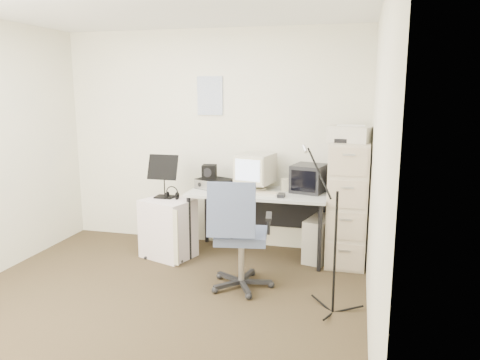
% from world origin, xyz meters
% --- Properties ---
extents(floor, '(3.60, 3.60, 0.01)m').
position_xyz_m(floor, '(0.00, 0.00, -0.01)').
color(floor, '#322B1A').
rests_on(floor, ground).
extents(wall_back, '(3.60, 0.02, 2.50)m').
position_xyz_m(wall_back, '(0.00, 1.80, 1.25)').
color(wall_back, '#EEE7C4').
rests_on(wall_back, ground).
extents(wall_right, '(0.02, 3.60, 2.50)m').
position_xyz_m(wall_right, '(1.80, 0.00, 1.25)').
color(wall_right, '#EEE7C4').
rests_on(wall_right, ground).
extents(wall_calendar, '(0.30, 0.02, 0.44)m').
position_xyz_m(wall_calendar, '(-0.02, 1.79, 1.75)').
color(wall_calendar, white).
rests_on(wall_calendar, wall_back).
extents(filing_cabinet, '(0.40, 0.60, 1.30)m').
position_xyz_m(filing_cabinet, '(1.58, 1.48, 0.65)').
color(filing_cabinet, beige).
rests_on(filing_cabinet, floor).
extents(printer, '(0.48, 0.40, 0.16)m').
position_xyz_m(printer, '(1.58, 1.46, 1.38)').
color(printer, '#B8B5A8').
rests_on(printer, filing_cabinet).
extents(desk, '(1.50, 0.70, 0.73)m').
position_xyz_m(desk, '(0.63, 1.45, 0.36)').
color(desk, beige).
rests_on(desk, floor).
extents(crt_monitor, '(0.43, 0.45, 0.40)m').
position_xyz_m(crt_monitor, '(0.57, 1.54, 0.93)').
color(crt_monitor, '#B8B5A8').
rests_on(crt_monitor, desk).
extents(crt_tv, '(0.40, 0.41, 0.30)m').
position_xyz_m(crt_tv, '(1.16, 1.57, 0.88)').
color(crt_tv, black).
rests_on(crt_tv, desk).
extents(desk_speaker, '(0.09, 0.09, 0.14)m').
position_xyz_m(desk_speaker, '(0.90, 1.55, 0.80)').
color(desk_speaker, beige).
rests_on(desk_speaker, desk).
extents(keyboard, '(0.46, 0.19, 0.03)m').
position_xyz_m(keyboard, '(0.65, 1.32, 0.74)').
color(keyboard, '#B8B5A8').
rests_on(keyboard, desk).
extents(mouse, '(0.07, 0.12, 0.04)m').
position_xyz_m(mouse, '(0.91, 1.25, 0.75)').
color(mouse, black).
rests_on(mouse, desk).
extents(radio_receiver, '(0.46, 0.41, 0.11)m').
position_xyz_m(radio_receiver, '(0.13, 1.48, 0.79)').
color(radio_receiver, black).
rests_on(radio_receiver, desk).
extents(radio_speaker, '(0.17, 0.16, 0.15)m').
position_xyz_m(radio_speaker, '(0.05, 1.50, 0.92)').
color(radio_speaker, black).
rests_on(radio_speaker, radio_receiver).
extents(papers, '(0.30, 0.36, 0.02)m').
position_xyz_m(papers, '(0.28, 1.30, 0.74)').
color(papers, white).
rests_on(papers, desk).
extents(pc_tower, '(0.34, 0.54, 0.47)m').
position_xyz_m(pc_tower, '(1.30, 1.50, 0.23)').
color(pc_tower, '#B8B5A8').
rests_on(pc_tower, floor).
extents(office_chair, '(0.69, 0.69, 1.04)m').
position_xyz_m(office_chair, '(0.66, 0.58, 0.52)').
color(office_chair, '#4C556E').
rests_on(office_chair, floor).
extents(side_cart, '(0.63, 0.57, 0.64)m').
position_xyz_m(side_cart, '(-0.32, 1.17, 0.32)').
color(side_cart, silver).
rests_on(side_cart, floor).
extents(music_stand, '(0.34, 0.19, 0.49)m').
position_xyz_m(music_stand, '(-0.39, 1.26, 0.89)').
color(music_stand, black).
rests_on(music_stand, side_cart).
extents(headphones, '(0.17, 0.17, 0.03)m').
position_xyz_m(headphones, '(-0.28, 1.22, 0.69)').
color(headphones, black).
rests_on(headphones, side_cart).
extents(mic_stand, '(0.03, 0.03, 1.35)m').
position_xyz_m(mic_stand, '(1.52, 0.29, 0.68)').
color(mic_stand, black).
rests_on(mic_stand, floor).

